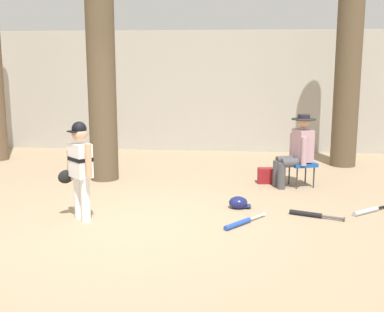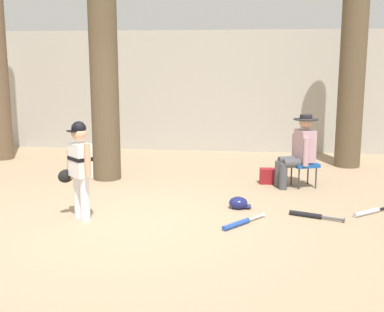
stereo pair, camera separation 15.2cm
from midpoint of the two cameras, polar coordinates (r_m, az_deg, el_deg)
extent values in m
plane|color=#9E8466|center=(6.52, -7.07, -7.73)|extent=(60.00, 60.00, 0.00)
cube|color=#ADA89E|center=(11.62, -1.35, 7.42)|extent=(18.00, 0.36, 2.72)
cylinder|color=brown|center=(8.76, -10.96, 14.00)|extent=(0.48, 0.48, 5.14)
cone|color=brown|center=(8.99, -10.37, -2.59)|extent=(0.77, 0.77, 0.29)
cylinder|color=brown|center=(10.19, 16.99, 10.18)|extent=(0.49, 0.49, 4.05)
cone|color=brown|center=(10.39, 16.37, -1.03)|extent=(0.77, 0.77, 0.30)
cylinder|color=white|center=(6.65, -12.69, -4.93)|extent=(0.12, 0.12, 0.58)
cylinder|color=white|center=(6.80, -13.42, -4.60)|extent=(0.12, 0.12, 0.58)
cube|color=white|center=(6.61, -13.25, -0.50)|extent=(0.36, 0.35, 0.44)
cube|color=black|center=(6.60, -13.25, -0.31)|extent=(0.37, 0.36, 0.05)
sphere|color=tan|center=(6.55, -13.38, 2.51)|extent=(0.20, 0.20, 0.20)
sphere|color=black|center=(6.54, -13.40, 3.03)|extent=(0.19, 0.19, 0.19)
cube|color=black|center=(6.50, -14.09, 2.73)|extent=(0.17, 0.17, 0.02)
cylinder|color=tan|center=(6.38, -12.41, -0.49)|extent=(0.11, 0.11, 0.42)
cylinder|color=tan|center=(6.79, -14.35, -0.94)|extent=(0.11, 0.11, 0.40)
ellipsoid|color=black|center=(6.81, -14.81, -2.29)|extent=(0.24, 0.24, 0.18)
cube|color=#194C9E|center=(8.46, 11.92, -0.87)|extent=(0.51, 0.51, 0.06)
cylinder|color=#333338|center=(8.30, 11.37, -2.41)|extent=(0.02, 0.02, 0.38)
cylinder|color=#333338|center=(8.57, 10.53, -1.97)|extent=(0.02, 0.02, 0.38)
cylinder|color=#333338|center=(8.43, 13.23, -2.28)|extent=(0.02, 0.02, 0.38)
cylinder|color=#333338|center=(8.69, 12.34, -1.85)|extent=(0.02, 0.02, 0.38)
cylinder|color=#47474C|center=(8.24, 9.66, -2.27)|extent=(0.13, 0.13, 0.43)
cylinder|color=#47474C|center=(8.42, 9.12, -1.97)|extent=(0.13, 0.13, 0.43)
cylinder|color=#47474C|center=(8.27, 10.98, -0.74)|extent=(0.43, 0.27, 0.15)
cylinder|color=#47474C|center=(8.45, 10.42, -0.47)|extent=(0.43, 0.27, 0.15)
cube|color=#B28C99|center=(8.40, 12.00, 1.20)|extent=(0.34, 0.42, 0.52)
cylinder|color=#B28C99|center=(8.18, 12.14, 0.51)|extent=(0.11, 0.11, 0.46)
cylinder|color=#B28C99|center=(8.57, 10.87, 1.03)|extent=(0.11, 0.11, 0.46)
sphere|color=tan|center=(8.34, 12.11, 3.91)|extent=(0.22, 0.22, 0.22)
cylinder|color=#232328|center=(8.34, 12.12, 4.13)|extent=(0.40, 0.40, 0.02)
cylinder|color=#232328|center=(8.33, 12.13, 4.36)|extent=(0.20, 0.20, 0.09)
cube|color=maroon|center=(8.61, 8.15, -2.24)|extent=(0.35, 0.21, 0.26)
cylinder|color=black|center=(6.93, 12.21, -6.46)|extent=(0.43, 0.22, 0.07)
cylinder|color=#4C4C51|center=(6.86, 15.16, -6.79)|extent=(0.28, 0.13, 0.03)
cylinder|color=#4C4C51|center=(6.83, 16.35, -6.92)|extent=(0.03, 0.06, 0.06)
cylinder|color=#2347AD|center=(6.40, 4.54, -7.73)|extent=(0.35, 0.41, 0.07)
cylinder|color=silver|center=(6.69, 6.74, -6.93)|extent=(0.22, 0.27, 0.03)
cylinder|color=silver|center=(6.81, 7.56, -6.62)|extent=(0.05, 0.05, 0.06)
cylinder|color=#B7BCC6|center=(7.26, 18.64, -5.99)|extent=(0.41, 0.35, 0.07)
cylinder|color=black|center=(7.57, 20.51, -5.44)|extent=(0.27, 0.22, 0.03)
ellipsoid|color=navy|center=(7.15, 4.68, -5.33)|extent=(0.26, 0.24, 0.18)
cube|color=navy|center=(7.16, 5.69, -5.67)|extent=(0.11, 0.13, 0.02)
camera|label=1|loc=(0.08, -90.62, -0.12)|focal=46.76mm
camera|label=2|loc=(0.08, 89.38, 0.12)|focal=46.76mm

